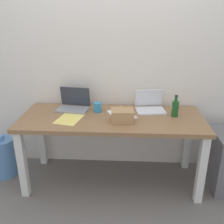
{
  "coord_description": "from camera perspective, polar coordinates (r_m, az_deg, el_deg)",
  "views": [
    {
      "loc": [
        0.13,
        -2.28,
        1.68
      ],
      "look_at": [
        0.0,
        0.0,
        0.78
      ],
      "focal_mm": 40.91,
      "sensor_mm": 36.0,
      "label": 1
    }
  ],
  "objects": [
    {
      "name": "ground_plane",
      "position": [
        2.83,
        0.0,
        -14.79
      ],
      "size": [
        8.0,
        8.0,
        0.0
      ],
      "primitive_type": "plane",
      "color": "slate"
    },
    {
      "name": "back_wall",
      "position": [
        2.71,
        0.5,
        13.54
      ],
      "size": [
        5.2,
        0.08,
        2.6
      ],
      "primitive_type": "cube",
      "color": "silver",
      "rests_on": "ground"
    },
    {
      "name": "desk",
      "position": [
        2.51,
        0.0,
        -3.15
      ],
      "size": [
        1.77,
        0.69,
        0.73
      ],
      "color": "olive",
      "rests_on": "ground"
    },
    {
      "name": "laptop_left",
      "position": [
        2.68,
        -8.6,
        1.62
      ],
      "size": [
        0.34,
        0.26,
        0.22
      ],
      "color": "gray",
      "rests_on": "desk"
    },
    {
      "name": "laptop_right",
      "position": [
        2.65,
        8.49,
        1.24
      ],
      "size": [
        0.32,
        0.27,
        0.2
      ],
      "color": "silver",
      "rests_on": "desk"
    },
    {
      "name": "beer_bottle",
      "position": [
        2.53,
        13.94,
        0.83
      ],
      "size": [
        0.07,
        0.07,
        0.21
      ],
      "color": "#1E5123",
      "rests_on": "desk"
    },
    {
      "name": "computer_mouse",
      "position": [
        2.64,
        1.73,
        0.83
      ],
      "size": [
        0.1,
        0.12,
        0.03
      ],
      "primitive_type": "ellipsoid",
      "rotation": [
        0.0,
        0.0,
        -0.52
      ],
      "color": "gold",
      "rests_on": "desk"
    },
    {
      "name": "cardboard_box",
      "position": [
        2.35,
        2.33,
        -0.8
      ],
      "size": [
        0.21,
        0.18,
        0.11
      ],
      "primitive_type": "cube",
      "rotation": [
        0.0,
        0.0,
        0.06
      ],
      "color": "tan",
      "rests_on": "desk"
    },
    {
      "name": "coffee_mug",
      "position": [
        2.59,
        -3.24,
        1.07
      ],
      "size": [
        0.08,
        0.08,
        0.09
      ],
      "primitive_type": "cylinder",
      "color": "#338CC6",
      "rests_on": "desk"
    },
    {
      "name": "paper_sheet_near_back",
      "position": [
        2.53,
        2.19,
        -0.53
      ],
      "size": [
        0.32,
        0.36,
        0.0
      ],
      "primitive_type": "cube",
      "rotation": [
        0.0,
        0.0,
        0.45
      ],
      "color": "white",
      "rests_on": "desk"
    },
    {
      "name": "paper_sheet_front_left",
      "position": [
        2.46,
        -9.47,
        -1.48
      ],
      "size": [
        0.27,
        0.34,
        0.0
      ],
      "primitive_type": "cube",
      "rotation": [
        0.0,
        0.0,
        -0.23
      ],
      "color": "#F4E06B",
      "rests_on": "desk"
    },
    {
      "name": "water_cooler_jug",
      "position": [
        3.04,
        -23.23,
        -9.19
      ],
      "size": [
        0.26,
        0.26,
        0.47
      ],
      "color": "#598CC6",
      "rests_on": "ground"
    }
  ]
}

